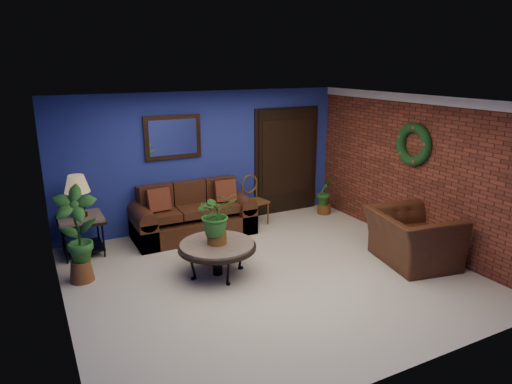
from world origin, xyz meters
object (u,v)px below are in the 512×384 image
coffee_table (217,247)px  side_chair (253,196)px  armchair (412,238)px  table_lamp (77,191)px  sofa (192,218)px  end_table (81,225)px

coffee_table → side_chair: 2.28m
armchair → table_lamp: bearing=70.2°
coffee_table → armchair: size_ratio=0.91×
table_lamp → side_chair: 3.15m
table_lamp → sofa: bearing=0.9°
end_table → armchair: size_ratio=0.57×
sofa → side_chair: size_ratio=2.24×
side_chair → armchair: size_ratio=0.76×
sofa → side_chair: bearing=1.8°
end_table → armchair: bearing=-30.8°
end_table → table_lamp: table_lamp is taller
sofa → coffee_table: bearing=-97.6°
end_table → side_chair: side_chair is taller
coffee_table → end_table: (-1.64, 1.68, 0.07)m
sofa → armchair: 3.73m
end_table → table_lamp: bearing=0.0°
sofa → coffee_table: (-0.23, -1.70, 0.12)m
table_lamp → armchair: bearing=-30.8°
coffee_table → armchair: (2.81, -0.98, -0.02)m
coffee_table → end_table: end_table is taller
sofa → coffee_table: sofa is taller
coffee_table → side_chair: size_ratio=1.20×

